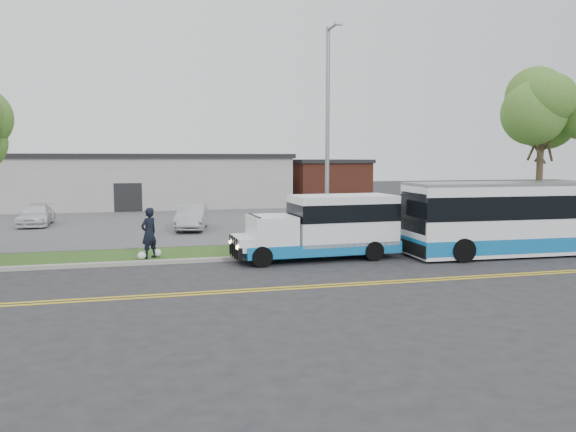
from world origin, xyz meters
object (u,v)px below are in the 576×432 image
object	(u,v)px
shuttle_bus	(327,225)
pedestrian	(149,233)
tree_east	(542,113)
parked_car_b	(36,215)
streetlight_near	(328,130)
parked_car_a	(192,217)
transit_bus	(532,218)

from	to	relation	value
shuttle_bus	pedestrian	size ratio (longest dim) A/B	3.36
tree_east	parked_car_b	size ratio (longest dim) A/B	2.01
streetlight_near	parked_car_b	world-z (taller)	streetlight_near
pedestrian	parked_car_a	world-z (taller)	pedestrian
pedestrian	parked_car_a	xyz separation A→B (m)	(2.35, 8.56, -0.31)
tree_east	parked_car_b	world-z (taller)	tree_east
parked_car_a	shuttle_bus	bearing A→B (deg)	-54.41
tree_east	streetlight_near	distance (m)	11.05
parked_car_b	streetlight_near	bearing A→B (deg)	-40.72
pedestrian	parked_car_b	xyz separation A→B (m)	(-6.33, 12.70, -0.40)
streetlight_near	transit_bus	xyz separation A→B (m)	(8.03, -3.15, -3.69)
parked_car_a	tree_east	bearing A→B (deg)	-14.12
parked_car_b	pedestrian	bearing A→B (deg)	-63.88
streetlight_near	transit_bus	distance (m)	9.39
parked_car_a	streetlight_near	bearing A→B (deg)	-45.09
shuttle_bus	parked_car_b	size ratio (longest dim) A/B	1.63
transit_bus	parked_car_b	xyz separation A→B (m)	(-22.02, 15.03, -0.84)
streetlight_near	transit_bus	size ratio (longest dim) A/B	0.86
tree_east	streetlight_near	bearing A→B (deg)	-178.58
shuttle_bus	streetlight_near	bearing A→B (deg)	69.30
streetlight_near	parked_car_a	world-z (taller)	streetlight_near
shuttle_bus	parked_car_b	xyz separation A→B (m)	(-13.29, 13.98, -0.66)
pedestrian	shuttle_bus	bearing A→B (deg)	128.81
shuttle_bus	parked_car_b	distance (m)	19.30
tree_east	transit_bus	size ratio (longest dim) A/B	0.76
streetlight_near	parked_car_a	size ratio (longest dim) A/B	2.25
tree_east	parked_car_a	xyz separation A→B (m)	(-16.30, 7.46, -5.41)
shuttle_bus	parked_car_b	world-z (taller)	shuttle_bus
tree_east	transit_bus	world-z (taller)	tree_east
shuttle_bus	transit_bus	world-z (taller)	transit_bus
parked_car_b	tree_east	bearing A→B (deg)	-25.29
tree_east	pedestrian	size ratio (longest dim) A/B	4.15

